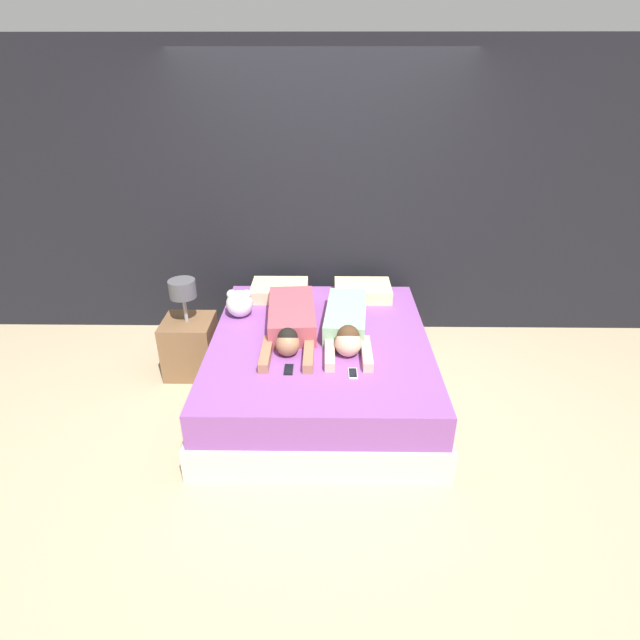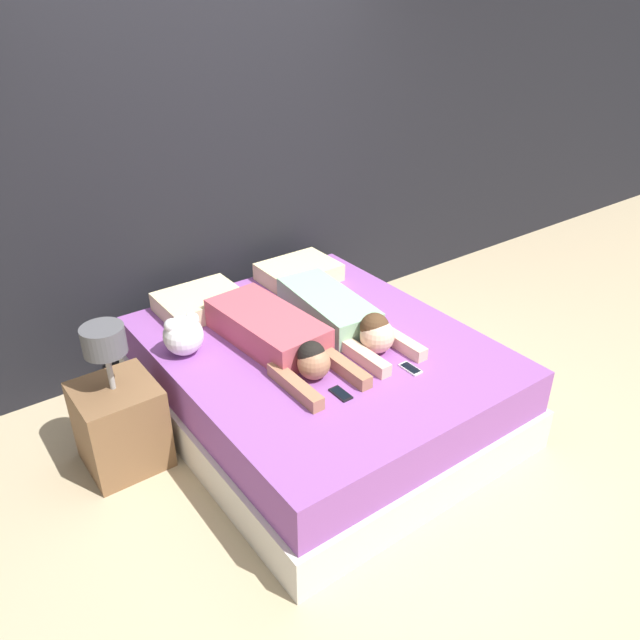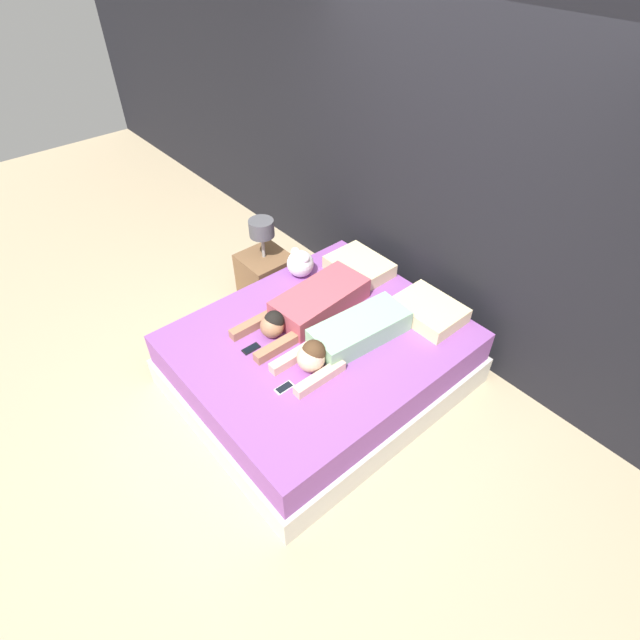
# 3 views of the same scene
# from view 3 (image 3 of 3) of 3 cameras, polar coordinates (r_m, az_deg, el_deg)

# --- Properties ---
(ground_plane) EXTENTS (12.00, 12.00, 0.00)m
(ground_plane) POSITION_cam_3_polar(r_m,az_deg,el_deg) (4.00, -0.00, -7.03)
(ground_plane) COLOR tan
(wall_back) EXTENTS (12.00, 0.06, 2.60)m
(wall_back) POSITION_cam_3_polar(r_m,az_deg,el_deg) (3.89, 13.49, 14.62)
(wall_back) COLOR black
(wall_back) RESTS_ON ground_plane
(bed) EXTENTS (1.72, 2.02, 0.51)m
(bed) POSITION_cam_3_polar(r_m,az_deg,el_deg) (3.81, -0.00, -4.57)
(bed) COLOR beige
(bed) RESTS_ON ground_plane
(pillow_head_left) EXTENTS (0.50, 0.39, 0.12)m
(pillow_head_left) POSITION_cam_3_polar(r_m,az_deg,el_deg) (4.20, 4.51, 6.12)
(pillow_head_left) COLOR beige
(pillow_head_left) RESTS_ON bed
(pillow_head_right) EXTENTS (0.50, 0.39, 0.12)m
(pillow_head_right) POSITION_cam_3_polar(r_m,az_deg,el_deg) (3.83, 12.27, 1.06)
(pillow_head_right) COLOR beige
(pillow_head_right) RESTS_ON bed
(person_left) EXTENTS (0.41, 1.10, 0.20)m
(person_left) POSITION_cam_3_polar(r_m,az_deg,el_deg) (3.75, -1.12, 1.70)
(person_left) COLOR #B24C59
(person_left) RESTS_ON bed
(person_right) EXTENTS (0.37, 1.07, 0.22)m
(person_right) POSITION_cam_3_polar(r_m,az_deg,el_deg) (3.49, 2.96, -2.05)
(person_right) COLOR #8CBF99
(person_right) RESTS_ON bed
(cell_phone_left) EXTENTS (0.06, 0.13, 0.01)m
(cell_phone_left) POSITION_cam_3_polar(r_m,az_deg,el_deg) (3.56, -7.88, -3.26)
(cell_phone_left) COLOR black
(cell_phone_left) RESTS_ON bed
(cell_phone_right) EXTENTS (0.06, 0.13, 0.01)m
(cell_phone_right) POSITION_cam_3_polar(r_m,az_deg,el_deg) (3.29, -4.10, -7.74)
(cell_phone_right) COLOR silver
(cell_phone_right) RESTS_ON bed
(plush_toy) EXTENTS (0.22, 0.22, 0.23)m
(plush_toy) POSITION_cam_3_polar(r_m,az_deg,el_deg) (4.13, -2.27, 6.54)
(plush_toy) COLOR white
(plush_toy) RESTS_ON bed
(nightstand) EXTENTS (0.41, 0.41, 0.85)m
(nightstand) POSITION_cam_3_polar(r_m,az_deg,el_deg) (4.59, -6.23, 5.15)
(nightstand) COLOR brown
(nightstand) RESTS_ON ground_plane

